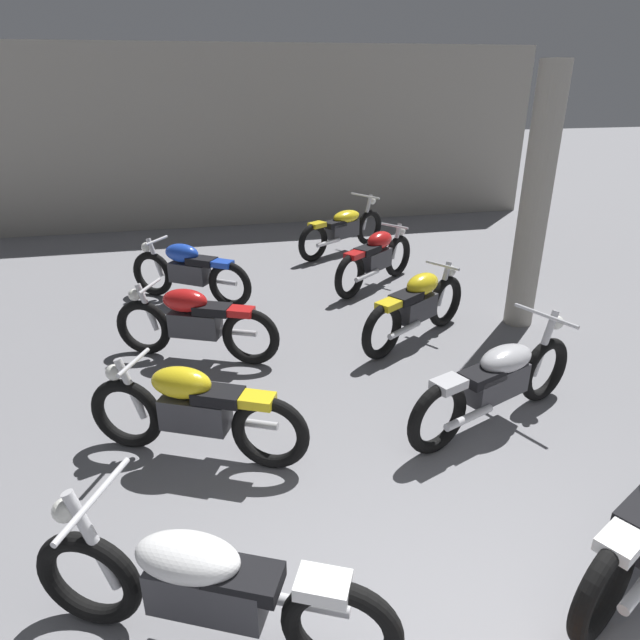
{
  "coord_description": "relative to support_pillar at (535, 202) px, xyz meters",
  "views": [
    {
      "loc": [
        -1.28,
        -1.41,
        3.05
      ],
      "look_at": [
        0.0,
        4.18,
        0.55
      ],
      "focal_mm": 31.95,
      "sensor_mm": 36.0,
      "label": 1
    }
  ],
  "objects": [
    {
      "name": "motorcycle_right_row_2",
      "position": [
        -1.54,
        -0.22,
        -1.14
      ],
      "size": [
        1.72,
        1.16,
        0.88
      ],
      "color": "black",
      "rests_on": "ground"
    },
    {
      "name": "motorcycle_left_row_1",
      "position": [
        -4.23,
        -1.99,
        -1.14
      ],
      "size": [
        1.82,
        0.95,
        0.88
      ],
      "color": "black",
      "rests_on": "ground"
    },
    {
      "name": "motorcycle_right_row_3",
      "position": [
        -1.42,
        1.75,
        -1.14
      ],
      "size": [
        1.62,
        1.3,
        0.88
      ],
      "color": "black",
      "rests_on": "ground"
    },
    {
      "name": "support_pillar",
      "position": [
        0.0,
        0.0,
        0.0
      ],
      "size": [
        0.36,
        0.36,
        3.2
      ],
      "primitive_type": "cylinder",
      "color": "#9E998E",
      "rests_on": "ground"
    },
    {
      "name": "motorcycle_right_row_4",
      "position": [
        -1.44,
        3.62,
        -1.15
      ],
      "size": [
        1.89,
        1.25,
        0.97
      ],
      "color": "black",
      "rests_on": "ground"
    },
    {
      "name": "motorcycle_left_row_0",
      "position": [
        -4.21,
        -3.81,
        -1.15
      ],
      "size": [
        2.0,
        1.1,
        0.97
      ],
      "color": "black",
      "rests_on": "ground"
    },
    {
      "name": "motorcycle_right_row_1",
      "position": [
        -1.5,
        -2.09,
        -1.15
      ],
      "size": [
        2.05,
        1.01,
        0.97
      ],
      "color": "black",
      "rests_on": "ground"
    },
    {
      "name": "back_wall",
      "position": [
        -2.83,
        6.21,
        0.2
      ],
      "size": [
        12.65,
        0.24,
        3.6
      ],
      "primitive_type": "cube",
      "color": "#9E998E",
      "rests_on": "ground"
    },
    {
      "name": "motorcycle_left_row_3",
      "position": [
        -4.21,
        1.74,
        -1.14
      ],
      "size": [
        1.68,
        1.21,
        0.88
      ],
      "color": "black",
      "rests_on": "ground"
    },
    {
      "name": "motorcycle_left_row_2",
      "position": [
        -4.18,
        -0.12,
        -1.14
      ],
      "size": [
        1.84,
        0.92,
        0.88
      ],
      "color": "black",
      "rests_on": "ground"
    }
  ]
}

